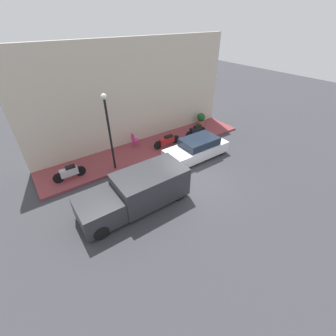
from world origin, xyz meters
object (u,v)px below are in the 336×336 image
(motorcycle_black, at_px, (196,131))
(cafe_chair, at_px, (134,139))
(motorcycle_red, at_px, (167,141))
(potted_plant, at_px, (201,118))
(streetlamp, at_px, (108,125))
(parked_car, at_px, (197,148))
(delivery_van, at_px, (136,192))
(scooter_silver, at_px, (69,172))

(motorcycle_black, distance_m, cafe_chair, 4.65)
(motorcycle_red, bearing_deg, motorcycle_black, -90.23)
(potted_plant, bearing_deg, streetlamp, 102.02)
(motorcycle_black, bearing_deg, cafe_chair, 74.36)
(parked_car, height_order, delivery_van, delivery_van)
(parked_car, distance_m, motorcycle_red, 2.28)
(parked_car, distance_m, potted_plant, 5.01)
(parked_car, bearing_deg, streetlamp, 70.75)
(parked_car, xyz_separation_m, motorcycle_black, (2.11, -1.78, -0.05))
(streetlamp, bearing_deg, motorcycle_red, -84.27)
(motorcycle_red, bearing_deg, delivery_van, 130.45)
(potted_plant, bearing_deg, motorcycle_black, 128.27)
(cafe_chair, bearing_deg, motorcycle_red, -123.80)
(delivery_van, relative_size, scooter_silver, 2.97)
(motorcycle_red, bearing_deg, potted_plant, -72.40)
(motorcycle_red, bearing_deg, scooter_silver, 89.57)
(potted_plant, bearing_deg, parked_car, 134.64)
(delivery_van, bearing_deg, motorcycle_black, -61.77)
(motorcycle_red, xyz_separation_m, streetlamp, (-0.41, 4.08, 2.34))
(parked_car, relative_size, streetlamp, 0.96)
(motorcycle_red, xyz_separation_m, cafe_chair, (1.24, 1.86, 0.13))
(streetlamp, distance_m, cafe_chair, 3.54)
(scooter_silver, height_order, streetlamp, streetlamp)
(potted_plant, bearing_deg, cafe_chair, 91.41)
(parked_car, height_order, motorcycle_black, parked_car)
(delivery_van, bearing_deg, motorcycle_red, -49.55)
(parked_car, xyz_separation_m, motorcycle_red, (2.12, 0.84, -0.09))
(scooter_silver, height_order, potted_plant, potted_plant)
(delivery_van, xyz_separation_m, cafe_chair, (5.07, -2.63, -0.18))
(streetlamp, bearing_deg, delivery_van, 173.12)
(streetlamp, distance_m, potted_plant, 8.95)
(delivery_van, xyz_separation_m, streetlamp, (3.42, -0.41, 2.03))
(delivery_van, xyz_separation_m, motorcycle_red, (3.83, -4.49, -0.31))
(scooter_silver, distance_m, cafe_chair, 4.83)
(streetlamp, height_order, potted_plant, streetlamp)
(streetlamp, bearing_deg, motorcycle_black, -86.59)
(streetlamp, height_order, cafe_chair, streetlamp)
(motorcycle_red, height_order, streetlamp, streetlamp)
(scooter_silver, distance_m, potted_plant, 11.02)
(parked_car, distance_m, scooter_silver, 7.68)
(motorcycle_red, bearing_deg, cafe_chair, 56.20)
(motorcycle_red, xyz_separation_m, motorcycle_black, (-0.01, -2.62, 0.03))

